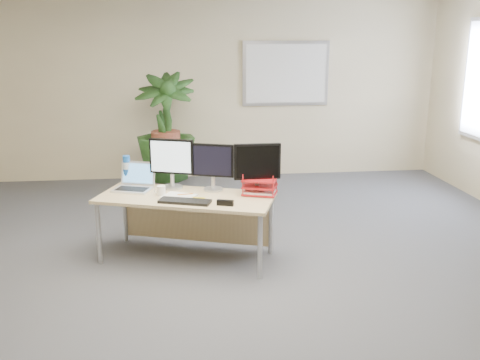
{
  "coord_description": "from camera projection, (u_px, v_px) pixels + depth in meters",
  "views": [
    {
      "loc": [
        -0.41,
        -3.99,
        2.07
      ],
      "look_at": [
        0.09,
        0.35,
        0.9
      ],
      "focal_mm": 40.0,
      "sensor_mm": 36.0,
      "label": 1
    }
  ],
  "objects": [
    {
      "name": "monitor_right",
      "position": [
        213.0,
        164.0,
        5.15
      ],
      "size": [
        0.4,
        0.19,
        0.46
      ],
      "color": "#ACACB1",
      "rests_on": "desk"
    },
    {
      "name": "water_bottle",
      "position": [
        127.0,
        171.0,
        5.36
      ],
      "size": [
        0.08,
        0.08,
        0.3
      ],
      "color": "silver",
      "rests_on": "desk"
    },
    {
      "name": "coffee_mug",
      "position": [
        161.0,
        191.0,
        5.04
      ],
      "size": [
        0.12,
        0.08,
        0.09
      ],
      "color": "white",
      "rests_on": "desk"
    },
    {
      "name": "monitor_left",
      "position": [
        172.0,
        160.0,
        5.21
      ],
      "size": [
        0.43,
        0.2,
        0.49
      ],
      "color": "#ACACB1",
      "rests_on": "desk"
    },
    {
      "name": "whiteboard",
      "position": [
        286.0,
        74.0,
        7.95
      ],
      "size": [
        1.3,
        0.04,
        0.95
      ],
      "color": "silver",
      "rests_on": "back_wall"
    },
    {
      "name": "back_wall",
      "position": [
        205.0,
        88.0,
        7.9
      ],
      "size": [
        7.0,
        0.04,
        2.7
      ],
      "primitive_type": "cube",
      "color": "#C1AF88",
      "rests_on": "floor"
    },
    {
      "name": "monitor_dark",
      "position": [
        257.0,
        166.0,
        5.01
      ],
      "size": [
        0.44,
        0.2,
        0.49
      ],
      "color": "#ACACB1",
      "rests_on": "desk"
    },
    {
      "name": "desk",
      "position": [
        189.0,
        206.0,
        5.14
      ],
      "size": [
        1.77,
        1.18,
        0.63
      ],
      "color": "tan",
      "rests_on": "floor"
    },
    {
      "name": "yellow_highlighter",
      "position": [
        198.0,
        198.0,
        4.93
      ],
      "size": [
        0.13,
        0.06,
        0.02
      ],
      "primitive_type": "cylinder",
      "rotation": [
        0.0,
        1.57,
        -0.35
      ],
      "color": "gold",
      "rests_on": "desk"
    },
    {
      "name": "floor",
      "position": [
        234.0,
        296.0,
        4.41
      ],
      "size": [
        8.0,
        8.0,
        0.0
      ],
      "primitive_type": "plane",
      "color": "#404044",
      "rests_on": "ground"
    },
    {
      "name": "stapler",
      "position": [
        225.0,
        203.0,
        4.74
      ],
      "size": [
        0.15,
        0.09,
        0.05
      ],
      "primitive_type": "cube",
      "rotation": [
        0.0,
        0.0,
        -0.33
      ],
      "color": "black",
      "rests_on": "desk"
    },
    {
      "name": "letter_tray",
      "position": [
        260.0,
        187.0,
        5.06
      ],
      "size": [
        0.37,
        0.33,
        0.15
      ],
      "color": "#B31619",
      "rests_on": "desk"
    },
    {
      "name": "orange_pen",
      "position": [
        185.0,
        194.0,
        5.03
      ],
      "size": [
        0.15,
        0.03,
        0.01
      ],
      "primitive_type": "cylinder",
      "rotation": [
        0.0,
        1.57,
        0.12
      ],
      "color": "orange",
      "rests_on": "spiral_notebook"
    },
    {
      "name": "keyboard",
      "position": [
        185.0,
        201.0,
        4.82
      ],
      "size": [
        0.49,
        0.3,
        0.03
      ],
      "primitive_type": "cube",
      "rotation": [
        0.0,
        0.0,
        -0.33
      ],
      "color": "black",
      "rests_on": "desk"
    },
    {
      "name": "floor_plant",
      "position": [
        166.0,
        136.0,
        7.37
      ],
      "size": [
        0.93,
        0.93,
        1.5
      ],
      "primitive_type": "imported",
      "rotation": [
        0.0,
        0.0,
        -0.12
      ],
      "color": "#173814",
      "rests_on": "floor"
    },
    {
      "name": "spiral_notebook",
      "position": [
        179.0,
        196.0,
        4.99
      ],
      "size": [
        0.36,
        0.33,
        0.01
      ],
      "primitive_type": "cube",
      "rotation": [
        0.0,
        0.0,
        -0.48
      ],
      "color": "silver",
      "rests_on": "desk"
    },
    {
      "name": "laptop",
      "position": [
        135.0,
        183.0,
        5.25
      ],
      "size": [
        0.44,
        0.41,
        0.25
      ],
      "color": "silver",
      "rests_on": "desk"
    }
  ]
}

